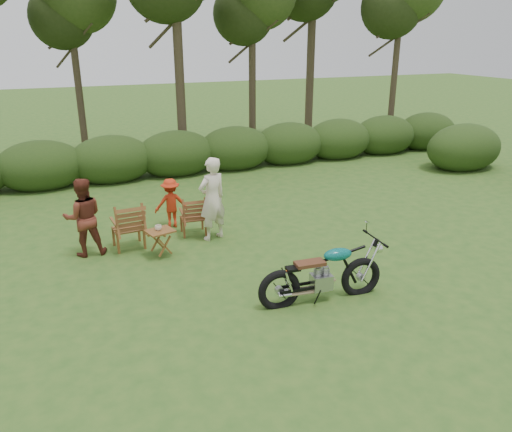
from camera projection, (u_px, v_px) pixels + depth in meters
name	position (u px, v px, depth m)	size (l,w,h in m)	color
ground	(312.00, 304.00, 8.30)	(80.00, 80.00, 0.00)	#2A511B
tree_line	(180.00, 48.00, 15.61)	(22.52, 11.62, 8.14)	#392C1F
motorcycle	(320.00, 299.00, 8.45)	(2.09, 0.80, 1.20)	#0CA096
lawn_chair_right	(194.00, 234.00, 11.24)	(0.61, 0.61, 0.89)	brown
lawn_chair_left	(130.00, 247.00, 10.53)	(0.69, 0.69, 1.00)	brown
side_table	(161.00, 243.00, 10.02)	(0.54, 0.45, 0.56)	brown
cup	(158.00, 228.00, 9.91)	(0.13, 0.13, 0.11)	beige
adult_a	(213.00, 238.00, 10.98)	(0.67, 0.44, 1.83)	beige
adult_b	(88.00, 254.00, 10.19)	(0.78, 0.61, 1.60)	maroon
child	(172.00, 227.00, 11.65)	(0.75, 0.43, 1.16)	red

